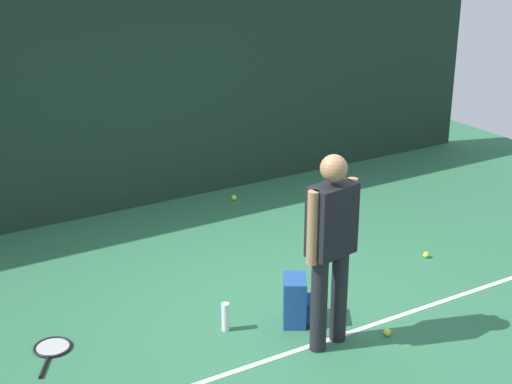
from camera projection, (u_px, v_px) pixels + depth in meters
ground_plane at (278, 305)px, 7.23m from camera, size 12.00×12.00×0.00m
back_fence at (143, 87)px, 9.12m from camera, size 10.00×0.10×2.94m
court_line at (324, 341)px, 6.64m from camera, size 9.00×0.05×0.00m
tennis_player at (331, 241)px, 6.26m from camera, size 0.52×0.28×1.70m
tennis_racket at (52, 349)px, 6.50m from camera, size 0.45×0.62×0.03m
backpack at (296, 301)px, 6.86m from camera, size 0.37×0.37×0.44m
tennis_ball_near_player at (426, 255)px, 8.17m from camera, size 0.07×0.07×0.07m
tennis_ball_by_fence at (234, 198)px, 9.72m from camera, size 0.07×0.07×0.07m
tennis_ball_mid_court at (387, 332)px, 6.71m from camera, size 0.07×0.07×0.07m
water_bottle at (225, 317)px, 6.76m from camera, size 0.07×0.07×0.26m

